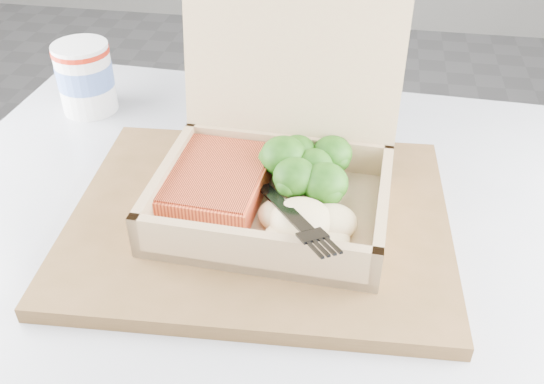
% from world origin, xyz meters
% --- Properties ---
extents(floor, '(4.00, 4.00, 0.00)m').
position_xyz_m(floor, '(0.00, 0.00, 0.00)').
color(floor, gray).
rests_on(floor, ground).
extents(cafe_table, '(0.76, 0.76, 0.70)m').
position_xyz_m(cafe_table, '(0.23, -0.41, 0.52)').
color(cafe_table, black).
rests_on(cafe_table, floor).
extents(serving_tray, '(0.40, 0.33, 0.02)m').
position_xyz_m(serving_tray, '(0.25, -0.38, 0.71)').
color(serving_tray, brown).
rests_on(serving_tray, cafe_table).
extents(takeout_container, '(0.24, 0.22, 0.22)m').
position_xyz_m(takeout_container, '(0.27, -0.34, 0.77)').
color(takeout_container, tan).
rests_on(takeout_container, serving_tray).
extents(salmon_fillet, '(0.11, 0.14, 0.03)m').
position_xyz_m(salmon_fillet, '(0.20, -0.36, 0.74)').
color(salmon_fillet, orange).
rests_on(salmon_fillet, takeout_container).
extents(broccoli_pile, '(0.11, 0.11, 0.04)m').
position_xyz_m(broccoli_pile, '(0.30, -0.34, 0.75)').
color(broccoli_pile, '#31761A').
rests_on(broccoli_pile, takeout_container).
extents(mashed_potatoes, '(0.10, 0.08, 0.03)m').
position_xyz_m(mashed_potatoes, '(0.30, -0.41, 0.75)').
color(mashed_potatoes, '#F9E3A1').
rests_on(mashed_potatoes, takeout_container).
extents(plastic_fork, '(0.10, 0.15, 0.03)m').
position_xyz_m(plastic_fork, '(0.27, -0.39, 0.76)').
color(plastic_fork, black).
rests_on(plastic_fork, mashed_potatoes).
extents(paper_cup, '(0.07, 0.07, 0.09)m').
position_xyz_m(paper_cup, '(-0.02, -0.17, 0.75)').
color(paper_cup, silver).
rests_on(paper_cup, cafe_table).
extents(receipt, '(0.08, 0.13, 0.00)m').
position_xyz_m(receipt, '(0.29, -0.18, 0.70)').
color(receipt, white).
rests_on(receipt, cafe_table).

